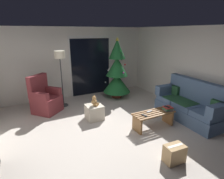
# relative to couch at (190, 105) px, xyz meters

# --- Properties ---
(ground_plane) EXTENTS (7.00, 7.00, 0.00)m
(ground_plane) POSITION_rel_couch_xyz_m (-2.32, 0.29, -0.40)
(ground_plane) COLOR #BCB2A8
(wall_back) EXTENTS (5.72, 0.12, 2.50)m
(wall_back) POSITION_rel_couch_xyz_m (-2.32, 3.35, 0.85)
(wall_back) COLOR silver
(wall_back) RESTS_ON ground
(wall_right) EXTENTS (0.12, 6.00, 2.50)m
(wall_right) POSITION_rel_couch_xyz_m (0.54, 0.29, 0.85)
(wall_right) COLOR silver
(wall_right) RESTS_ON ground
(patio_door_frame) EXTENTS (1.60, 0.02, 2.20)m
(patio_door_frame) POSITION_rel_couch_xyz_m (-1.66, 3.28, 0.70)
(patio_door_frame) COLOR silver
(patio_door_frame) RESTS_ON ground
(patio_door_glass) EXTENTS (1.50, 0.02, 2.10)m
(patio_door_glass) POSITION_rel_couch_xyz_m (-1.66, 3.26, 0.65)
(patio_door_glass) COLOR black
(patio_door_glass) RESTS_ON ground
(couch) EXTENTS (0.80, 1.95, 1.08)m
(couch) POSITION_rel_couch_xyz_m (0.00, 0.00, 0.00)
(couch) COLOR slate
(couch) RESTS_ON ground
(coffee_table) EXTENTS (1.10, 0.40, 0.41)m
(coffee_table) POSITION_rel_couch_xyz_m (-1.22, 0.06, -0.13)
(coffee_table) COLOR olive
(coffee_table) RESTS_ON ground
(remote_silver) EXTENTS (0.16, 0.06, 0.02)m
(remote_silver) POSITION_rel_couch_xyz_m (-1.30, 0.13, 0.02)
(remote_silver) COLOR #ADADB2
(remote_silver) RESTS_ON coffee_table
(remote_black) EXTENTS (0.08, 0.16, 0.02)m
(remote_black) POSITION_rel_couch_xyz_m (-1.55, 0.01, 0.02)
(remote_black) COLOR black
(remote_black) RESTS_ON coffee_table
(book_stack) EXTENTS (0.27, 0.24, 0.09)m
(book_stack) POSITION_rel_couch_xyz_m (-0.81, 0.00, 0.06)
(book_stack) COLOR #4C4C51
(book_stack) RESTS_ON coffee_table
(cell_phone) EXTENTS (0.12, 0.16, 0.01)m
(cell_phone) POSITION_rel_couch_xyz_m (-0.83, 0.02, 0.11)
(cell_phone) COLOR black
(cell_phone) RESTS_ON book_stack
(christmas_tree) EXTENTS (0.99, 0.99, 2.16)m
(christmas_tree) POSITION_rel_couch_xyz_m (-0.98, 2.44, 0.55)
(christmas_tree) COLOR #4C1E19
(christmas_tree) RESTS_ON ground
(armchair) EXTENTS (0.97, 0.97, 1.13)m
(armchair) POSITION_rel_couch_xyz_m (-3.51, 2.29, 0.00)
(armchair) COLOR maroon
(armchair) RESTS_ON ground
(floor_lamp) EXTENTS (0.32, 0.32, 1.78)m
(floor_lamp) POSITION_rel_couch_xyz_m (-2.92, 2.53, 1.11)
(floor_lamp) COLOR #2D2D30
(floor_lamp) RESTS_ON ground
(ottoman) EXTENTS (0.44, 0.44, 0.41)m
(ottoman) POSITION_rel_couch_xyz_m (-2.37, 1.18, -0.20)
(ottoman) COLOR beige
(ottoman) RESTS_ON ground
(teddy_bear_honey) EXTENTS (0.21, 0.21, 0.29)m
(teddy_bear_honey) POSITION_rel_couch_xyz_m (-2.37, 1.17, 0.13)
(teddy_bear_honey) COLOR tan
(teddy_bear_honey) RESTS_ON ottoman
(cardboard_box_taped_mid_floor) EXTENTS (0.39, 0.28, 0.35)m
(cardboard_box_taped_mid_floor) POSITION_rel_couch_xyz_m (-1.70, -1.14, -0.23)
(cardboard_box_taped_mid_floor) COLOR tan
(cardboard_box_taped_mid_floor) RESTS_ON ground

